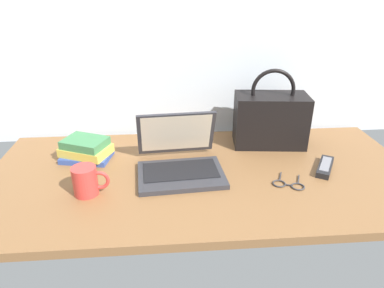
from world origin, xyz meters
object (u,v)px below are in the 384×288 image
object	(u,v)px
handbag	(270,119)
coffee_mug	(86,180)
book_stack	(86,150)
laptop	(179,160)
eyeglasses	(289,184)
remote_control_near	(325,167)

from	to	relation	value
handbag	coffee_mug	bearing A→B (deg)	-154.55
book_stack	handbag	bearing A→B (deg)	6.28
laptop	eyeglasses	world-z (taller)	laptop
laptop	remote_control_near	world-z (taller)	laptop
eyeglasses	handbag	xyz separation A→B (m)	(0.02, 0.34, 0.11)
laptop	remote_control_near	distance (m)	0.55
coffee_mug	handbag	distance (m)	0.79
book_stack	remote_control_near	bearing A→B (deg)	-9.92
laptop	remote_control_near	size ratio (longest dim) A/B	2.02
eyeglasses	book_stack	size ratio (longest dim) A/B	0.60
laptop	book_stack	world-z (taller)	laptop
laptop	handbag	distance (m)	0.45
laptop	coffee_mug	world-z (taller)	laptop
eyeglasses	coffee_mug	bearing A→B (deg)	179.64
coffee_mug	remote_control_near	xyz separation A→B (m)	(0.87, 0.10, -0.04)
eyeglasses	book_stack	distance (m)	0.79
handbag	laptop	bearing A→B (deg)	-152.69
laptop	book_stack	xyz separation A→B (m)	(-0.37, 0.12, -0.00)
remote_control_near	handbag	bearing A→B (deg)	121.81
eyeglasses	book_stack	world-z (taller)	book_stack
remote_control_near	handbag	size ratio (longest dim) A/B	0.49
eyeglasses	handbag	distance (m)	0.36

